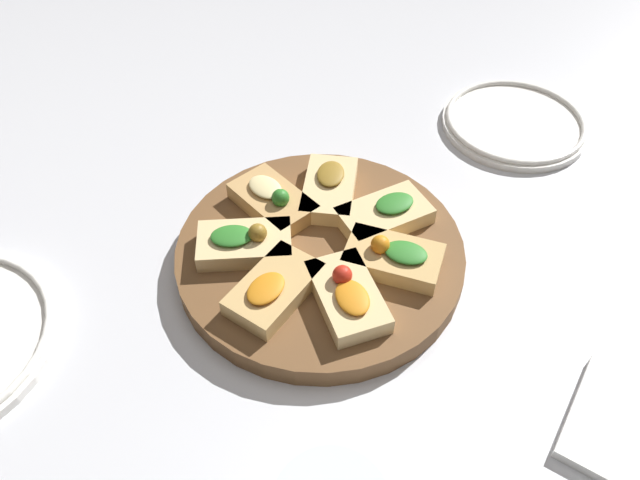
% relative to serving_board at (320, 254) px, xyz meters
% --- Properties ---
extents(ground_plane, '(3.00, 3.00, 0.00)m').
position_rel_serving_board_xyz_m(ground_plane, '(0.00, 0.00, -0.01)').
color(ground_plane, silver).
extents(serving_board, '(0.32, 0.32, 0.03)m').
position_rel_serving_board_xyz_m(serving_board, '(0.00, 0.00, 0.00)').
color(serving_board, brown).
rests_on(serving_board, ground_plane).
extents(focaccia_slice_0, '(0.12, 0.09, 0.03)m').
position_rel_serving_board_xyz_m(focaccia_slice_0, '(0.08, -0.03, 0.02)').
color(focaccia_slice_0, '#E5C689').
rests_on(focaccia_slice_0, serving_board).
extents(focaccia_slice_1, '(0.12, 0.11, 0.03)m').
position_rel_serving_board_xyz_m(focaccia_slice_1, '(0.07, 0.05, 0.02)').
color(focaccia_slice_1, '#E5C689').
rests_on(focaccia_slice_1, serving_board).
extents(focaccia_slice_2, '(0.07, 0.11, 0.04)m').
position_rel_serving_board_xyz_m(focaccia_slice_2, '(0.01, 0.08, 0.03)').
color(focaccia_slice_2, tan).
rests_on(focaccia_slice_2, serving_board).
extents(focaccia_slice_3, '(0.12, 0.11, 0.04)m').
position_rel_serving_board_xyz_m(focaccia_slice_3, '(-0.06, 0.06, 0.03)').
color(focaccia_slice_3, '#E5C689').
rests_on(focaccia_slice_3, serving_board).
extents(focaccia_slice_4, '(0.11, 0.07, 0.03)m').
position_rel_serving_board_xyz_m(focaccia_slice_4, '(-0.08, -0.01, 0.02)').
color(focaccia_slice_4, tan).
rests_on(focaccia_slice_4, serving_board).
extents(focaccia_slice_5, '(0.10, 0.12, 0.04)m').
position_rel_serving_board_xyz_m(focaccia_slice_5, '(-0.04, -0.07, 0.03)').
color(focaccia_slice_5, '#E5C689').
rests_on(focaccia_slice_5, serving_board).
extents(focaccia_slice_6, '(0.10, 0.12, 0.04)m').
position_rel_serving_board_xyz_m(focaccia_slice_6, '(0.03, -0.08, 0.03)').
color(focaccia_slice_6, tan).
rests_on(focaccia_slice_6, serving_board).
extents(plate_right, '(0.20, 0.20, 0.02)m').
position_rel_serving_board_xyz_m(plate_right, '(0.37, -0.03, -0.00)').
color(plate_right, white).
rests_on(plate_right, ground_plane).
extents(napkin_stack, '(0.14, 0.12, 0.01)m').
position_rel_serving_board_xyz_m(napkin_stack, '(0.04, -0.35, -0.01)').
color(napkin_stack, white).
rests_on(napkin_stack, ground_plane).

